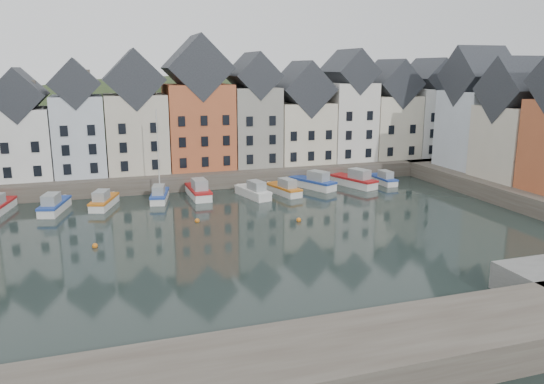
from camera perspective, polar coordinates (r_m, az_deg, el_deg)
name	(u,v)px	position (r m, az deg, el deg)	size (l,w,h in m)	color
ground	(257,242)	(48.39, -1.65, -5.40)	(260.00, 260.00, 0.00)	black
far_quay	(197,171)	(76.49, -8.06, 2.21)	(90.00, 16.00, 2.00)	#463D35
hillside	(176,242)	(106.22, -10.24, -5.32)	(153.60, 70.40, 64.00)	#23361B
far_terrace	(221,117)	(74.07, -5.51, 8.08)	(72.37, 8.16, 17.78)	beige
right_terrace	(521,123)	(71.76, 25.17, 6.76)	(8.30, 24.25, 16.36)	silver
mooring_buoys	(202,228)	(52.41, -7.52, -3.87)	(20.50, 5.50, 0.50)	#CC6A18
boat_b	(54,206)	(62.81, -22.40, -1.36)	(3.37, 6.55, 2.41)	silver
boat_c	(104,201)	(62.99, -17.66, -0.97)	(3.61, 6.21, 2.28)	silver
boat_d	(159,195)	(64.33, -12.01, -0.31)	(2.96, 6.01, 11.01)	silver
boat_e	(198,191)	(65.28, -7.92, 0.11)	(2.28, 6.87, 2.62)	silver
boat_f	(254,192)	(64.66, -2.00, 0.03)	(3.29, 6.39, 2.35)	silver
boat_g	(284,189)	(66.21, 1.32, 0.33)	(3.23, 6.24, 2.29)	silver
boat_h	(314,182)	(69.70, 4.50, 1.03)	(4.78, 7.06, 2.61)	silver
boat_i	(355,181)	(71.43, 8.89, 1.23)	(4.33, 7.31, 2.68)	silver
boat_j	(383,179)	(73.82, 11.84, 1.36)	(1.92, 5.51, 2.09)	silver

